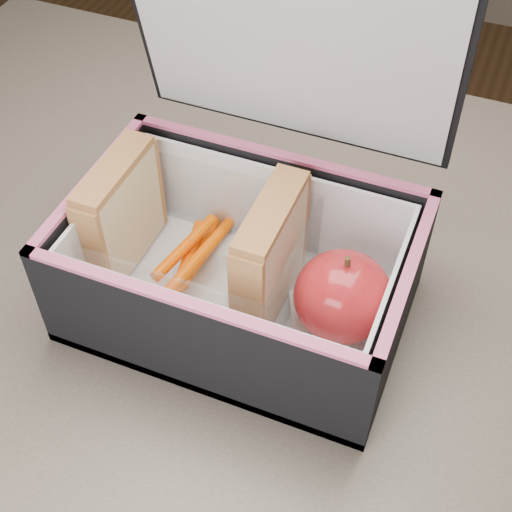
{
  "coord_description": "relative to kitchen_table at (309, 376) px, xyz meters",
  "views": [
    {
      "loc": [
        0.1,
        -0.38,
        1.26
      ],
      "look_at": [
        -0.06,
        -0.0,
        0.81
      ],
      "focal_mm": 50.0,
      "sensor_mm": 36.0,
      "label": 1
    }
  ],
  "objects": [
    {
      "name": "plastic_tub",
      "position": [
        -0.11,
        -0.0,
        0.14
      ],
      "size": [
        0.19,
        0.13,
        0.08
      ],
      "primitive_type": null,
      "color": "white",
      "rests_on": "lunch_bag"
    },
    {
      "name": "sandwich_left",
      "position": [
        -0.18,
        -0.0,
        0.16
      ],
      "size": [
        0.03,
        0.1,
        0.11
      ],
      "color": "#CEB581",
      "rests_on": "plastic_tub"
    },
    {
      "name": "red_apple",
      "position": [
        0.02,
        -0.01,
        0.15
      ],
      "size": [
        0.09,
        0.09,
        0.09
      ],
      "rotation": [
        0.0,
        0.0,
        -0.11
      ],
      "color": "maroon",
      "rests_on": "paper_napkin"
    },
    {
      "name": "carrot_sticks",
      "position": [
        -0.12,
        0.0,
        0.12
      ],
      "size": [
        0.04,
        0.14,
        0.03
      ],
      "color": "#E73700",
      "rests_on": "plastic_tub"
    },
    {
      "name": "lunch_bag",
      "position": [
        -0.07,
        -0.01,
        0.15
      ],
      "size": [
        0.28,
        0.23,
        0.29
      ],
      "color": "black",
      "rests_on": "kitchen_table"
    },
    {
      "name": "kitchen_table",
      "position": [
        0.0,
        0.0,
        0.0
      ],
      "size": [
        1.2,
        0.8,
        0.75
      ],
      "color": "#665A4F",
      "rests_on": "ground"
    },
    {
      "name": "paper_napkin",
      "position": [
        0.02,
        -0.01,
        0.11
      ],
      "size": [
        0.1,
        0.1,
        0.01
      ],
      "primitive_type": "cube",
      "rotation": [
        0.0,
        0.0,
        0.43
      ],
      "color": "white",
      "rests_on": "lunch_bag"
    },
    {
      "name": "sandwich_right",
      "position": [
        -0.04,
        -0.0,
        0.16
      ],
      "size": [
        0.03,
        0.1,
        0.11
      ],
      "color": "#CEB581",
      "rests_on": "plastic_tub"
    }
  ]
}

